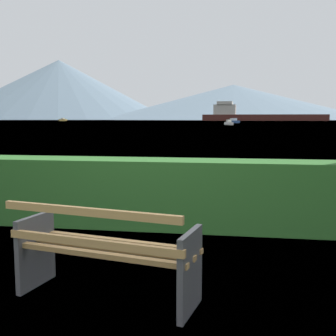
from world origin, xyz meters
TOP-DOWN VIEW (x-y plane):
  - ground_plane at (0.00, 0.00)m, footprint 1400.00×1400.00m
  - water_surface at (0.00, 306.25)m, footprint 620.00×620.00m
  - park_bench at (-0.01, -0.06)m, footprint 1.68×0.88m
  - hedge_row at (0.00, 2.45)m, footprint 12.36×0.70m
  - cargo_ship_large at (15.56, 299.28)m, footprint 86.83×17.79m
  - fishing_boat_near at (-107.53, 249.96)m, footprint 6.25×4.46m
  - sailboat_mid at (1.00, 145.13)m, footprint 4.59×9.28m
  - tender_far at (-0.11, 100.32)m, footprint 2.38×4.22m
  - distant_hills at (-21.44, 591.47)m, footprint 877.64×376.11m

SIDE VIEW (x-z plane):
  - ground_plane at x=0.00m, z-range 0.00..0.00m
  - water_surface at x=0.00m, z-range 0.00..0.00m
  - park_bench at x=-0.01m, z-range -0.01..0.86m
  - tender_far at x=-0.11m, z-range -0.19..1.13m
  - hedge_row at x=0.00m, z-range 0.00..0.98m
  - sailboat_mid at x=1.00m, z-range -0.25..1.47m
  - fishing_boat_near at x=-107.53m, z-range -0.23..1.64m
  - cargo_ship_large at x=15.56m, z-range -3.03..10.72m
  - distant_hills at x=-21.44m, z-range -6.69..82.15m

